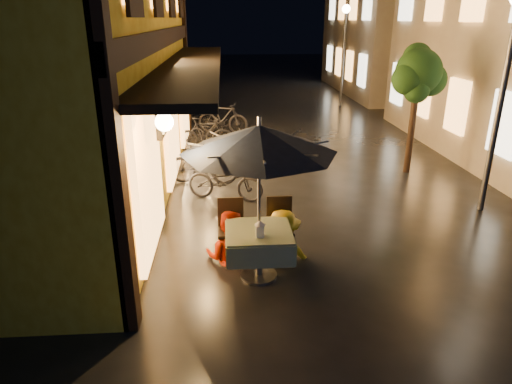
{
  "coord_description": "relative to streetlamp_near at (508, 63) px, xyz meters",
  "views": [
    {
      "loc": [
        -2.23,
        -6.32,
        3.69
      ],
      "look_at": [
        -1.77,
        0.31,
        1.15
      ],
      "focal_mm": 32.0,
      "sensor_mm": 36.0,
      "label": 1
    }
  ],
  "objects": [
    {
      "name": "ground",
      "position": [
        -3.0,
        -2.0,
        -2.92
      ],
      "size": [
        90.0,
        90.0,
        0.0
      ],
      "primitive_type": "plane",
      "color": "black",
      "rests_on": "ground"
    },
    {
      "name": "west_building",
      "position": [
        -8.72,
        2.0,
        0.79
      ],
      "size": [
        5.9,
        11.4,
        7.4
      ],
      "color": "gold",
      "rests_on": "ground"
    },
    {
      "name": "east_building_far",
      "position": [
        4.49,
        16.0,
        0.74
      ],
      "size": [
        7.3,
        10.3,
        7.3
      ],
      "color": "#B2A48B",
      "rests_on": "ground"
    },
    {
      "name": "street_tree",
      "position": [
        -0.59,
        2.51,
        -0.5
      ],
      "size": [
        1.43,
        1.2,
        3.15
      ],
      "color": "black",
      "rests_on": "ground"
    },
    {
      "name": "streetlamp_near",
      "position": [
        0.0,
        0.0,
        0.0
      ],
      "size": [
        0.36,
        0.36,
        4.23
      ],
      "color": "#59595E",
      "rests_on": "ground"
    },
    {
      "name": "streetlamp_far",
      "position": [
        0.0,
        12.0,
        0.0
      ],
      "size": [
        0.36,
        0.36,
        4.23
      ],
      "color": "#59595E",
      "rests_on": "ground"
    },
    {
      "name": "cafe_table",
      "position": [
        -4.77,
        -2.29,
        -2.33
      ],
      "size": [
        0.99,
        0.99,
        0.78
      ],
      "color": "#59595E",
      "rests_on": "ground"
    },
    {
      "name": "patio_umbrella",
      "position": [
        -4.77,
        -2.29,
        -0.77
      ],
      "size": [
        2.2,
        2.2,
        2.46
      ],
      "color": "#59595E",
      "rests_on": "ground"
    },
    {
      "name": "cafe_chair_left",
      "position": [
        -5.17,
        -1.55,
        -2.38
      ],
      "size": [
        0.42,
        0.42,
        0.97
      ],
      "color": "black",
      "rests_on": "ground"
    },
    {
      "name": "cafe_chair_right",
      "position": [
        -4.37,
        -1.55,
        -2.38
      ],
      "size": [
        0.42,
        0.42,
        0.97
      ],
      "color": "black",
      "rests_on": "ground"
    },
    {
      "name": "table_lantern",
      "position": [
        -4.77,
        -2.5,
        -2.0
      ],
      "size": [
        0.16,
        0.16,
        0.25
      ],
      "color": "white",
      "rests_on": "cafe_table"
    },
    {
      "name": "person_orange",
      "position": [
        -5.21,
        -1.69,
        -2.1
      ],
      "size": [
        0.91,
        0.78,
        1.64
      ],
      "primitive_type": "imported",
      "rotation": [
        0.0,
        0.0,
        2.92
      ],
      "color": "#BB1F00",
      "rests_on": "ground"
    },
    {
      "name": "person_yellow",
      "position": [
        -4.34,
        -1.71,
        -2.11
      ],
      "size": [
        1.05,
        0.61,
        1.61
      ],
      "primitive_type": "imported",
      "rotation": [
        0.0,
        0.0,
        3.13
      ],
      "color": "gold",
      "rests_on": "ground"
    },
    {
      "name": "bicycle_0",
      "position": [
        -5.25,
        0.9,
        -2.47
      ],
      "size": [
        1.78,
        1.09,
        0.89
      ],
      "primitive_type": "imported",
      "rotation": [
        0.0,
        0.0,
        1.25
      ],
      "color": "black",
      "rests_on": "ground"
    },
    {
      "name": "bicycle_1",
      "position": [
        -5.77,
        1.96,
        -2.42
      ],
      "size": [
        1.72,
        0.81,
        1.0
      ],
      "primitive_type": "imported",
      "rotation": [
        0.0,
        0.0,
        1.36
      ],
      "color": "black",
      "rests_on": "ground"
    },
    {
      "name": "bicycle_2",
      "position": [
        -5.31,
        3.27,
        -2.44
      ],
      "size": [
        1.87,
        0.76,
        0.96
      ],
      "primitive_type": "imported",
      "rotation": [
        0.0,
        0.0,
        1.64
      ],
      "color": "black",
      "rests_on": "ground"
    },
    {
      "name": "bicycle_3",
      "position": [
        -5.81,
        4.85,
        -2.42
      ],
      "size": [
        1.68,
        0.53,
        1.0
      ],
      "primitive_type": "imported",
      "rotation": [
        0.0,
        0.0,
        1.61
      ],
      "color": "black",
      "rests_on": "ground"
    },
    {
      "name": "bicycle_4",
      "position": [
        -5.63,
        5.5,
        -2.52
      ],
      "size": [
        1.59,
        1.12,
        0.79
      ],
      "primitive_type": "imported",
      "rotation": [
        0.0,
        0.0,
        1.14
      ],
      "color": "black",
      "rests_on": "ground"
    },
    {
      "name": "bicycle_5",
      "position": [
        -5.28,
        6.98,
        -2.38
      ],
      "size": [
        1.85,
        1.11,
        1.07
      ],
      "primitive_type": "imported",
      "rotation": [
        0.0,
        0.0,
        1.21
      ],
      "color": "black",
      "rests_on": "ground"
    }
  ]
}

